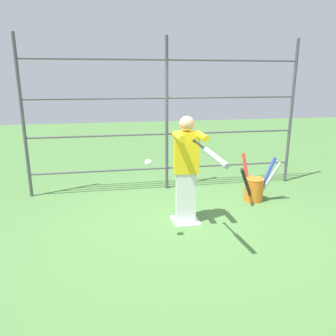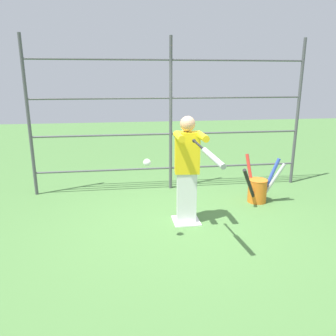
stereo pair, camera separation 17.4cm
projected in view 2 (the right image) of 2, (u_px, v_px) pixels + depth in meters
ground_plane at (186, 221)px, 5.03m from camera, size 24.00×24.00×0.00m
home_plate at (186, 221)px, 5.03m from camera, size 0.40×0.40×0.02m
fence_backstop at (171, 116)px, 6.18m from camera, size 5.19×0.06×2.86m
batter at (187, 167)px, 4.79m from camera, size 0.41×0.57×1.61m
baseball_bat_swinging at (211, 156)px, 3.76m from camera, size 0.18×0.94×0.17m
softball_in_flight at (147, 163)px, 4.07m from camera, size 0.10×0.10×0.10m
bat_bucket at (258, 189)px, 5.76m from camera, size 0.88×0.71×0.82m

